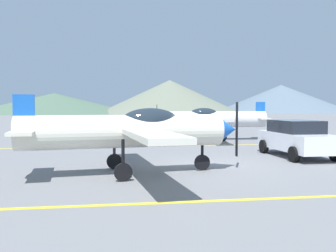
{
  "coord_description": "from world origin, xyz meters",
  "views": [
    {
      "loc": [
        -3.55,
        -12.27,
        2.17
      ],
      "look_at": [
        -0.93,
        6.0,
        1.2
      ],
      "focal_mm": 36.94,
      "sensor_mm": 36.0,
      "label": 1
    }
  ],
  "objects": [
    {
      "name": "apron_line_far",
      "position": [
        0.0,
        7.06,
        0.01
      ],
      "size": [
        80.0,
        0.16,
        0.01
      ],
      "primitive_type": "cube",
      "color": "yellow",
      "rests_on": "ground_plane"
    },
    {
      "name": "hill_centerleft",
      "position": [
        -27.7,
        124.18,
        3.87
      ],
      "size": [
        62.42,
        62.42,
        7.75
      ],
      "primitive_type": "cone",
      "color": "#4C6651",
      "rests_on": "ground_plane"
    },
    {
      "name": "airplane_mid",
      "position": [
        2.72,
        10.37,
        1.45
      ],
      "size": [
        7.49,
        8.61,
        2.57
      ],
      "color": "silver",
      "rests_on": "ground_plane"
    },
    {
      "name": "apron_line_near",
      "position": [
        0.0,
        -4.57,
        0.01
      ],
      "size": [
        80.0,
        0.16,
        0.01
      ],
      "primitive_type": "cube",
      "color": "yellow",
      "rests_on": "ground_plane"
    },
    {
      "name": "car_sedan",
      "position": [
        4.26,
        2.03,
        0.84
      ],
      "size": [
        2.05,
        4.32,
        1.62
      ],
      "color": "white",
      "rests_on": "ground_plane"
    },
    {
      "name": "hill_right",
      "position": [
        69.08,
        135.07,
        6.24
      ],
      "size": [
        60.42,
        60.42,
        12.49
      ],
      "primitive_type": "cone",
      "color": "slate",
      "rests_on": "ground_plane"
    },
    {
      "name": "hill_centerright",
      "position": [
        15.65,
        116.96,
        6.32
      ],
      "size": [
        54.42,
        54.42,
        12.64
      ],
      "primitive_type": "cone",
      "color": "slate",
      "rests_on": "ground_plane"
    },
    {
      "name": "airplane_near",
      "position": [
        -3.09,
        -0.96,
        1.45
      ],
      "size": [
        7.51,
        8.62,
        2.57
      ],
      "color": "silver",
      "rests_on": "ground_plane"
    },
    {
      "name": "ground_plane",
      "position": [
        0.0,
        0.0,
        0.0
      ],
      "size": [
        400.0,
        400.0,
        0.0
      ],
      "primitive_type": "plane",
      "color": "slate"
    }
  ]
}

